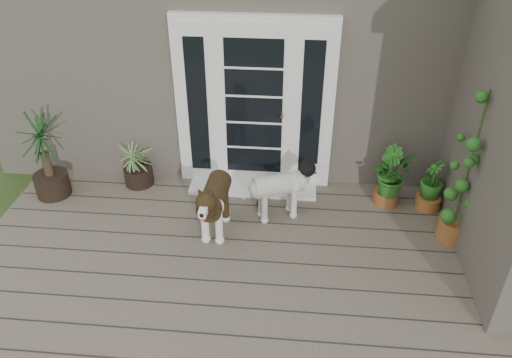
{
  "coord_description": "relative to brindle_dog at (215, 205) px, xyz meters",
  "views": [
    {
      "loc": [
        0.33,
        -2.87,
        3.72
      ],
      "look_at": [
        -0.1,
        1.75,
        0.7
      ],
      "focal_mm": 35.19,
      "sensor_mm": 36.0,
      "label": 1
    }
  ],
  "objects": [
    {
      "name": "deck",
      "position": [
        0.53,
        -1.12,
        -0.42
      ],
      "size": [
        6.2,
        4.6,
        0.12
      ],
      "primitive_type": "cube",
      "color": "#6B5B4C",
      "rests_on": "ground"
    },
    {
      "name": "house_main",
      "position": [
        0.53,
        3.13,
        1.07
      ],
      "size": [
        7.4,
        4.0,
        3.1
      ],
      "primitive_type": "cube",
      "color": "#665E54",
      "rests_on": "ground"
    },
    {
      "name": "door_unit",
      "position": [
        0.33,
        1.08,
        0.72
      ],
      "size": [
        1.9,
        0.14,
        2.15
      ],
      "primitive_type": "cube",
      "color": "white",
      "rests_on": "deck"
    },
    {
      "name": "door_step",
      "position": [
        0.33,
        0.88,
        -0.33
      ],
      "size": [
        1.6,
        0.4,
        0.05
      ],
      "primitive_type": "cube",
      "color": "white",
      "rests_on": "deck"
    },
    {
      "name": "brindle_dog",
      "position": [
        0.0,
        0.0,
        0.0
      ],
      "size": [
        0.41,
        0.88,
        0.72
      ],
      "primitive_type": null,
      "rotation": [
        0.0,
        0.0,
        3.1
      ],
      "color": "#3E2C16",
      "rests_on": "deck"
    },
    {
      "name": "white_dog",
      "position": [
        0.68,
        0.34,
        -0.04
      ],
      "size": [
        0.84,
        0.6,
        0.64
      ],
      "primitive_type": null,
      "rotation": [
        0.0,
        0.0,
        -1.19
      ],
      "color": "white",
      "rests_on": "deck"
    },
    {
      "name": "spider_plant",
      "position": [
        -1.15,
        0.88,
        -0.03
      ],
      "size": [
        0.79,
        0.79,
        0.65
      ],
      "primitive_type": null,
      "rotation": [
        0.0,
        0.0,
        0.37
      ],
      "color": "#A7BA72",
      "rests_on": "deck"
    },
    {
      "name": "yucca",
      "position": [
        -2.14,
        0.54,
        0.21
      ],
      "size": [
        0.83,
        0.83,
        1.14
      ],
      "primitive_type": null,
      "rotation": [
        0.0,
        0.0,
        0.06
      ],
      "color": "black",
      "rests_on": "deck"
    },
    {
      "name": "herb_a",
      "position": [
        1.99,
        0.71,
        -0.06
      ],
      "size": [
        0.65,
        0.65,
        0.6
      ],
      "primitive_type": "imported",
      "rotation": [
        0.0,
        0.0,
        1.01
      ],
      "color": "#17501C",
      "rests_on": "deck"
    },
    {
      "name": "herb_b",
      "position": [
        1.96,
        0.76,
        -0.09
      ],
      "size": [
        0.4,
        0.4,
        0.54
      ],
      "primitive_type": "imported",
      "rotation": [
        0.0,
        0.0,
        1.68
      ],
      "color": "#295B1A",
      "rests_on": "deck"
    },
    {
      "name": "herb_c",
      "position": [
        2.47,
        0.68,
        -0.1
      ],
      "size": [
        0.36,
        0.36,
        0.51
      ],
      "primitive_type": "imported",
      "rotation": [
        0.0,
        0.0,
        4.61
      ],
      "color": "#1B6020",
      "rests_on": "deck"
    },
    {
      "name": "sapling",
      "position": [
        2.63,
        0.12,
        0.56
      ],
      "size": [
        0.59,
        0.59,
        1.83
      ],
      "primitive_type": null,
      "rotation": [
        0.0,
        0.0,
        0.1
      ],
      "color": "#285D1A",
      "rests_on": "deck"
    },
    {
      "name": "clog_left",
      "position": [
        0.56,
        0.88,
        -0.31
      ],
      "size": [
        0.24,
        0.36,
        0.1
      ],
      "primitive_type": null,
      "rotation": [
        0.0,
        0.0,
        0.29
      ],
      "color": "black",
      "rests_on": "deck"
    },
    {
      "name": "clog_right",
      "position": [
        0.49,
        0.63,
        -0.31
      ],
      "size": [
        0.2,
        0.34,
        0.1
      ],
      "primitive_type": null,
      "rotation": [
        0.0,
        0.0,
        -0.16
      ],
      "color": "#13301C",
      "rests_on": "deck"
    }
  ]
}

